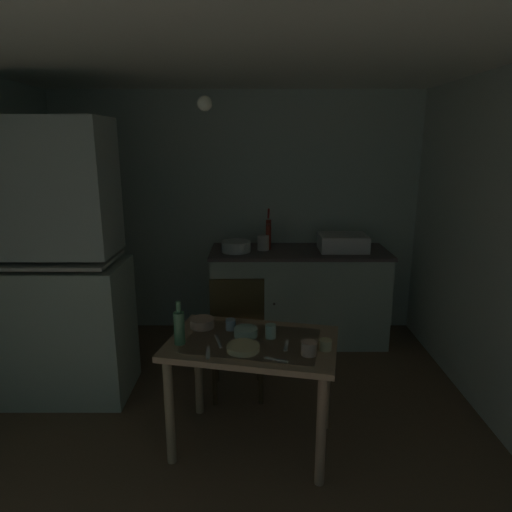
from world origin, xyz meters
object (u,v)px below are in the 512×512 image
object	(u,v)px
glass_bottle	(179,327)
mixing_bowl_counter	(236,246)
dining_table	(253,357)
chair_far_side	(238,334)
sink_basin	(343,242)
hand_pump	(269,232)
hutch_cabinet	(56,273)
serving_bowl_wide	(246,332)
teacup_cream	(325,345)

from	to	relation	value
glass_bottle	mixing_bowl_counter	bearing A→B (deg)	80.43
dining_table	chair_far_side	xyz separation A→B (m)	(-0.11, 0.55, -0.10)
sink_basin	glass_bottle	xyz separation A→B (m)	(-1.27, -1.64, -0.15)
hand_pump	mixing_bowl_counter	size ratio (longest dim) A/B	1.45
hand_pump	dining_table	bearing A→B (deg)	-94.87
sink_basin	mixing_bowl_counter	world-z (taller)	sink_basin
dining_table	glass_bottle	size ratio (longest dim) A/B	4.19
hand_pump	glass_bottle	bearing A→B (deg)	-108.74
sink_basin	hutch_cabinet	bearing A→B (deg)	-156.79
hutch_cabinet	chair_far_side	size ratio (longest dim) A/B	2.11
dining_table	serving_bowl_wide	world-z (taller)	serving_bowl_wide
sink_basin	glass_bottle	size ratio (longest dim) A/B	1.65
hand_pump	teacup_cream	size ratio (longest dim) A/B	5.26
serving_bowl_wide	mixing_bowl_counter	bearing A→B (deg)	94.71
hand_pump	hutch_cabinet	bearing A→B (deg)	-147.10
hutch_cabinet	chair_far_side	xyz separation A→B (m)	(1.32, -0.07, -0.45)
dining_table	chair_far_side	bearing A→B (deg)	101.74
mixing_bowl_counter	glass_bottle	size ratio (longest dim) A/B	1.01
hutch_cabinet	mixing_bowl_counter	world-z (taller)	hutch_cabinet
teacup_cream	glass_bottle	world-z (taller)	glass_bottle
hutch_cabinet	sink_basin	size ratio (longest dim) A/B	4.67
sink_basin	teacup_cream	distance (m)	1.78
hutch_cabinet	teacup_cream	bearing A→B (deg)	-21.99
hand_pump	serving_bowl_wide	size ratio (longest dim) A/B	2.66
sink_basin	mixing_bowl_counter	size ratio (longest dim) A/B	1.64
hutch_cabinet	teacup_cream	size ratio (longest dim) A/B	27.69
sink_basin	teacup_cream	bearing A→B (deg)	-103.48
hutch_cabinet	teacup_cream	distance (m)	2.01
hutch_cabinet	chair_far_side	bearing A→B (deg)	-3.20
dining_table	serving_bowl_wide	bearing A→B (deg)	122.38
chair_far_side	dining_table	bearing A→B (deg)	-78.26
sink_basin	chair_far_side	bearing A→B (deg)	-132.24
hutch_cabinet	teacup_cream	world-z (taller)	hutch_cabinet
sink_basin	dining_table	distance (m)	1.84
dining_table	teacup_cream	bearing A→B (deg)	-16.31
teacup_cream	glass_bottle	distance (m)	0.86
chair_far_side	sink_basin	bearing A→B (deg)	47.76
teacup_cream	hutch_cabinet	bearing A→B (deg)	158.01
hand_pump	glass_bottle	xyz separation A→B (m)	(-0.57, -1.69, -0.24)
hand_pump	chair_far_side	size ratio (longest dim) A/B	0.40
chair_far_side	glass_bottle	xyz separation A→B (m)	(-0.32, -0.60, 0.32)
mixing_bowl_counter	dining_table	size ratio (longest dim) A/B	0.24
mixing_bowl_counter	sink_basin	bearing A→B (deg)	2.87
dining_table	chair_far_side	distance (m)	0.57
teacup_cream	chair_far_side	bearing A→B (deg)	128.49
mixing_bowl_counter	glass_bottle	xyz separation A→B (m)	(-0.27, -1.59, -0.12)
hutch_cabinet	glass_bottle	distance (m)	1.21
sink_basin	dining_table	bearing A→B (deg)	-117.59
sink_basin	chair_far_side	distance (m)	1.49
hand_pump	serving_bowl_wide	distance (m)	1.62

